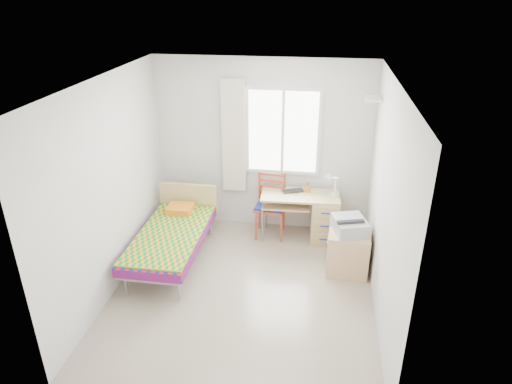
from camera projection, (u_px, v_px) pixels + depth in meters
floor at (244, 290)px, 5.75m from camera, size 3.50×3.50×0.00m
ceiling at (241, 82)px, 4.65m from camera, size 3.50×3.50×0.00m
wall_back at (263, 147)px, 6.77m from camera, size 3.20×0.00×3.20m
wall_left at (110, 188)px, 5.41m from camera, size 0.00×3.50×3.50m
wall_right at (386, 206)px, 4.99m from camera, size 0.00×3.50×3.50m
window at (283, 132)px, 6.60m from camera, size 1.10×0.04×1.30m
curtain at (234, 137)px, 6.70m from camera, size 0.35×0.05×1.70m
floating_shelf at (373, 99)px, 5.90m from camera, size 0.20×0.32×0.03m
bed at (173, 235)px, 6.23m from camera, size 0.87×1.83×0.79m
desk at (320, 216)px, 6.73m from camera, size 1.16×0.56×0.71m
chair at (271, 201)px, 6.81m from camera, size 0.46×0.46×0.97m
cabinet at (348, 252)px, 6.01m from camera, size 0.56×0.51×0.58m
printer at (350, 225)px, 5.87m from camera, size 0.50×0.54×0.19m
laptop at (294, 192)px, 6.68m from camera, size 0.37×0.31×0.02m
pen_cup at (307, 189)px, 6.71m from camera, size 0.08×0.08×0.09m
task_lamp at (331, 182)px, 6.40m from camera, size 0.23×0.32×0.41m
book at (285, 201)px, 6.70m from camera, size 0.22×0.24×0.01m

